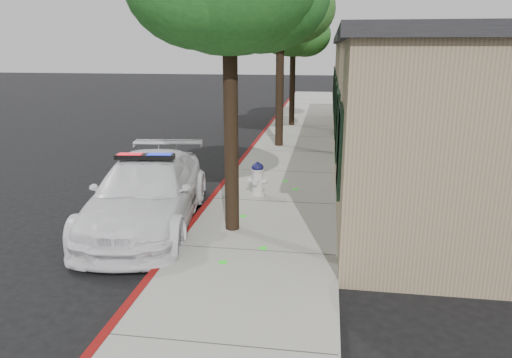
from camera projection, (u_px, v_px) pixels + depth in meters
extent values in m
plane|color=black|center=(172.00, 252.00, 9.32)|extent=(120.00, 120.00, 0.00)
cube|color=gray|center=(271.00, 204.00, 11.93)|extent=(3.20, 60.00, 0.15)
cube|color=maroon|center=(211.00, 201.00, 12.15)|extent=(0.14, 60.00, 0.16)
cube|color=#967A62|center=(439.00, 103.00, 16.39)|extent=(7.00, 20.00, 4.00)
cube|color=black|center=(446.00, 39.00, 15.82)|extent=(7.30, 20.30, 0.24)
cube|color=black|center=(340.00, 149.00, 9.29)|extent=(0.08, 1.48, 1.68)
cube|color=black|center=(337.00, 125.00, 12.15)|extent=(0.08, 1.48, 1.68)
cube|color=black|center=(336.00, 110.00, 15.01)|extent=(0.08, 1.48, 1.68)
cube|color=black|center=(335.00, 100.00, 17.86)|extent=(0.08, 1.48, 1.68)
cube|color=black|center=(335.00, 92.00, 20.72)|extent=(0.08, 1.48, 1.68)
cube|color=black|center=(334.00, 87.00, 23.58)|extent=(0.08, 1.48, 1.68)
cube|color=black|center=(334.00, 82.00, 26.44)|extent=(0.08, 1.48, 1.68)
imported|color=white|center=(147.00, 193.00, 10.50)|extent=(2.79, 5.49, 1.53)
cube|color=black|center=(145.00, 157.00, 10.28)|extent=(1.23, 0.43, 0.10)
cube|color=red|center=(130.00, 156.00, 10.29)|extent=(0.55, 0.30, 0.11)
cube|color=#0C22D8|center=(160.00, 156.00, 10.27)|extent=(0.55, 0.30, 0.11)
cylinder|color=silver|center=(258.00, 194.00, 12.38)|extent=(0.37, 0.37, 0.06)
cylinder|color=silver|center=(258.00, 182.00, 12.29)|extent=(0.30, 0.30, 0.59)
cylinder|color=silver|center=(258.00, 170.00, 12.20)|extent=(0.34, 0.34, 0.04)
ellipsoid|color=#10113D|center=(258.00, 167.00, 12.18)|extent=(0.31, 0.31, 0.23)
cylinder|color=#10113D|center=(258.00, 163.00, 12.16)|extent=(0.08, 0.08, 0.06)
cylinder|color=silver|center=(251.00, 180.00, 12.32)|extent=(0.14, 0.13, 0.12)
cylinder|color=silver|center=(264.00, 181.00, 12.24)|extent=(0.14, 0.13, 0.12)
cylinder|color=silver|center=(256.00, 182.00, 12.10)|extent=(0.16, 0.14, 0.15)
cylinder|color=black|center=(231.00, 134.00, 9.58)|extent=(0.29, 0.29, 4.05)
cylinder|color=black|center=(280.00, 89.00, 18.05)|extent=(0.31, 0.31, 4.37)
ellipsoid|color=#19501A|center=(295.00, 8.00, 17.48)|extent=(2.95, 2.95, 2.51)
ellipsoid|color=#19501A|center=(267.00, 4.00, 17.14)|extent=(2.83, 2.83, 2.41)
cylinder|color=black|center=(292.00, 87.00, 22.95)|extent=(0.27, 0.27, 3.63)
ellipsoid|color=#2A581B|center=(293.00, 28.00, 22.22)|extent=(3.11, 3.11, 2.64)
ellipsoid|color=#2A581B|center=(305.00, 35.00, 22.22)|extent=(2.38, 2.38, 2.03)
ellipsoid|color=#2A581B|center=(284.00, 32.00, 22.16)|extent=(2.49, 2.49, 2.11)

